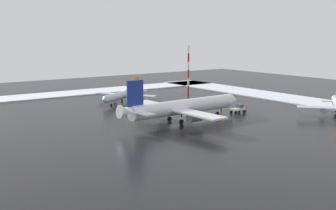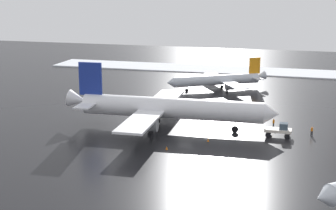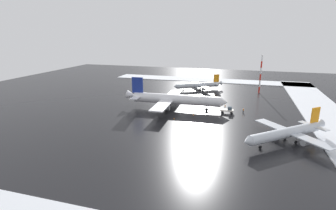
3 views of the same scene
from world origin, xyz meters
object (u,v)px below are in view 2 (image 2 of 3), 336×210
pushback_tug (280,130)px  ground_crew_beside_wing (312,130)px  ground_crew_by_nose_gear (274,122)px  traffic_cone_near_nose (208,140)px  airplane_distant_tail (219,80)px  traffic_cone_wingtip_side (142,112)px  airplane_parked_portside (166,108)px  traffic_cone_mid_line (167,148)px

pushback_tug → ground_crew_beside_wing: pushback_tug is taller
ground_crew_by_nose_gear → traffic_cone_near_nose: bearing=16.4°
airplane_distant_tail → traffic_cone_wingtip_side: 29.69m
airplane_parked_portside → ground_crew_by_nose_gear: size_ratio=23.12×
pushback_tug → ground_crew_beside_wing: bearing=21.7°
traffic_cone_wingtip_side → ground_crew_by_nose_gear: bearing=-96.8°
ground_crew_beside_wing → airplane_distant_tail: bearing=-153.8°
airplane_parked_portside → traffic_cone_mid_line: (-11.82, -3.37, -3.61)m
pushback_tug → traffic_cone_near_nose: bearing=-152.1°
traffic_cone_mid_line → traffic_cone_near_nose: bearing=-43.1°
ground_crew_beside_wing → traffic_cone_wingtip_side: ground_crew_beside_wing is taller
pushback_tug → traffic_cone_near_nose: 12.93m
ground_crew_beside_wing → ground_crew_by_nose_gear: size_ratio=1.00×
ground_crew_by_nose_gear → traffic_cone_near_nose: ground_crew_by_nose_gear is taller
traffic_cone_mid_line → traffic_cone_wingtip_side: bearing=28.1°
airplane_distant_tail → pushback_tug: size_ratio=5.06×
pushback_tug → traffic_cone_wingtip_side: bearing=162.9°
airplane_parked_portside → ground_crew_by_nose_gear: bearing=14.5°
airplane_parked_portside → airplane_distant_tail: size_ratio=1.69×
airplane_distant_tail → ground_crew_by_nose_gear: bearing=85.4°
ground_crew_by_nose_gear → traffic_cone_wingtip_side: (3.18, 26.65, -0.70)m
traffic_cone_wingtip_side → airplane_distant_tail: bearing=-21.8°
airplane_parked_portside → airplane_distant_tail: (36.41, -3.30, -1.32)m
traffic_cone_mid_line → traffic_cone_wingtip_side: (20.74, 11.06, 0.00)m
pushback_tug → ground_crew_by_nose_gear: (5.59, 1.42, -0.31)m
ground_crew_by_nose_gear → traffic_cone_mid_line: 23.50m
pushback_tug → traffic_cone_mid_line: size_ratio=8.38×
airplane_distant_tail → pushback_tug: (-36.26, -17.08, -1.28)m
airplane_distant_tail → pushback_tug: airplane_distant_tail is taller
airplane_parked_portside → pushback_tug: (0.15, -20.38, -2.60)m
airplane_parked_portside → ground_crew_beside_wing: bearing=2.7°
airplane_distant_tail → traffic_cone_near_nose: bearing=65.9°
airplane_parked_portside → pushback_tug: size_ratio=8.58×
traffic_cone_near_nose → ground_crew_by_nose_gear: bearing=-40.8°
traffic_cone_wingtip_side → traffic_cone_near_nose: bearing=-131.5°
airplane_distant_tail → traffic_cone_wingtip_side: bearing=36.5°
airplane_distant_tail → traffic_cone_near_nose: 42.68m
airplane_parked_portside → traffic_cone_wingtip_side: size_ratio=71.87×
airplane_distant_tail → traffic_cone_near_nose: size_ratio=42.41×
airplane_parked_portside → traffic_cone_near_nose: bearing=-35.4°
ground_crew_by_nose_gear → traffic_cone_near_nose: size_ratio=3.11×
traffic_cone_near_nose → traffic_cone_wingtip_side: (14.76, 16.65, 0.00)m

